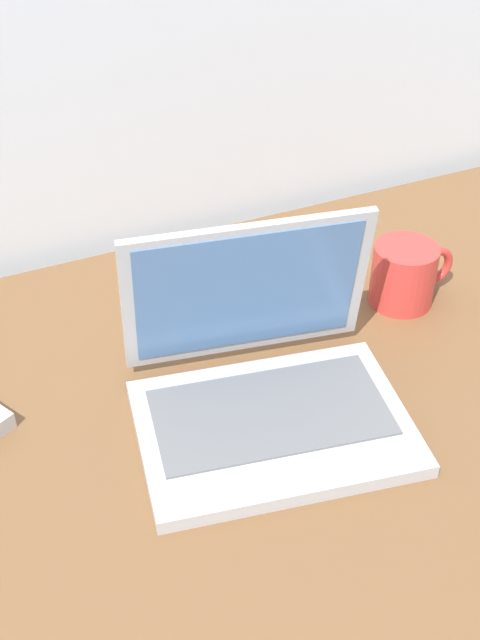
# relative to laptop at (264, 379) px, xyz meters

# --- Properties ---
(desk) EXTENTS (1.60, 0.76, 0.03)m
(desk) POSITION_rel_laptop_xyz_m (-0.03, 0.03, -0.06)
(desk) COLOR brown
(desk) RESTS_ON ground
(laptop) EXTENTS (0.34, 0.31, 0.22)m
(laptop) POSITION_rel_laptop_xyz_m (0.00, 0.00, 0.00)
(laptop) COLOR #B2B5BA
(laptop) RESTS_ON desk
(coffee_mug) EXTENTS (0.13, 0.09, 0.09)m
(coffee_mug) POSITION_rel_laptop_xyz_m (0.27, 0.12, -0.00)
(coffee_mug) COLOR red
(coffee_mug) RESTS_ON desk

